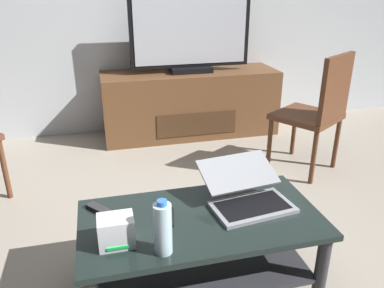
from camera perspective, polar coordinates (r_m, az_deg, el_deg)
name	(u,v)px	position (r m, az deg, el deg)	size (l,w,h in m)	color
ground_plane	(220,267)	(2.15, 4.20, -17.80)	(7.68, 7.68, 0.00)	#9E9384
coffee_table	(201,240)	(1.86, 1.34, -14.05)	(1.10, 0.57, 0.41)	black
media_cabinet	(190,103)	(3.76, -0.27, 6.10)	(1.67, 0.53, 0.62)	brown
television	(191,36)	(3.60, -0.20, 15.74)	(1.11, 0.20, 0.68)	black
dining_chair	(318,109)	(3.04, 18.24, 4.98)	(0.61, 0.61, 0.94)	#59331E
laptop	(246,192)	(1.88, 8.11, -7.15)	(0.42, 0.42, 0.17)	gray
router_box	(116,231)	(1.62, -11.23, -12.60)	(0.15, 0.12, 0.13)	silver
water_bottle_near	(163,228)	(1.53, -4.37, -12.41)	(0.07, 0.07, 0.24)	silver
cell_phone	(166,217)	(1.78, -3.86, -10.85)	(0.07, 0.14, 0.01)	black
tv_remote	(100,210)	(1.87, -13.51, -9.50)	(0.04, 0.16, 0.02)	#2D2D30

